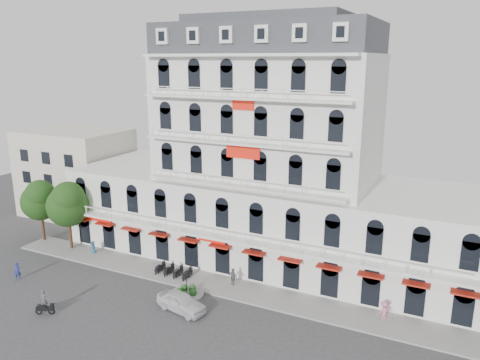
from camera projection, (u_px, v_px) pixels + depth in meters
name	position (u px, v px, depth m)	size (l,w,h in m)	color
ground	(178.00, 336.00, 37.36)	(120.00, 120.00, 0.00)	#38383A
sidewalk	(230.00, 288.00, 45.17)	(53.00, 4.00, 0.16)	gray
main_building	(267.00, 169.00, 50.51)	(45.00, 15.00, 25.80)	silver
flank_building_west	(76.00, 172.00, 65.98)	(14.00, 10.00, 12.00)	beige
traffic_island	(187.00, 293.00, 43.79)	(3.20, 3.20, 1.60)	gray
parked_scooter_row	(174.00, 276.00, 47.71)	(4.40, 1.80, 1.10)	black
tree_west_outer	(40.00, 199.00, 55.71)	(4.50, 4.48, 7.76)	#382314
tree_west_inner	(68.00, 203.00, 53.07)	(4.76, 4.76, 8.25)	#382314
parked_car	(181.00, 302.00, 41.02)	(1.94, 4.82, 1.64)	silver
rider_west	(44.00, 303.00, 40.36)	(1.57, 0.99, 2.29)	black
pedestrian_left	(93.00, 248.00, 52.94)	(0.76, 0.49, 1.55)	#275676
pedestrian_mid	(233.00, 277.00, 45.34)	(1.12, 0.47, 1.91)	#5D5B63
pedestrian_right	(384.00, 311.00, 39.30)	(1.19, 0.68, 1.84)	#D16F93
pedestrian_far	(17.00, 271.00, 46.77)	(0.67, 0.44, 1.84)	navy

